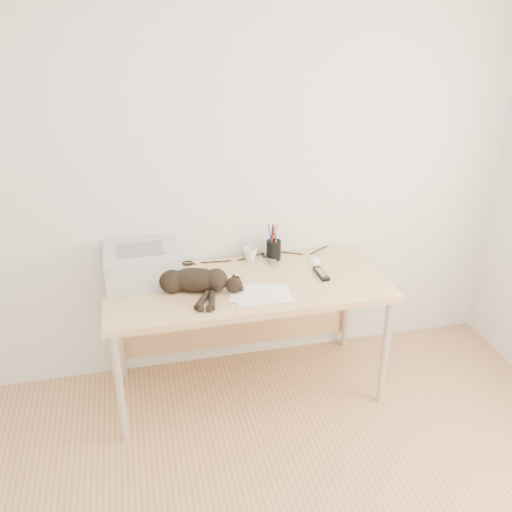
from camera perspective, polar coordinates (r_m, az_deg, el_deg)
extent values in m
plane|color=silver|center=(3.35, -2.28, 8.69)|extent=(3.50, 0.00, 3.50)
cube|color=tan|center=(3.25, -0.91, -2.97)|extent=(1.60, 0.70, 0.04)
cylinder|color=silver|center=(3.15, -13.46, -12.85)|extent=(0.04, 0.04, 0.70)
cylinder|color=silver|center=(3.42, 12.78, -9.35)|extent=(0.04, 0.04, 0.70)
cylinder|color=silver|center=(3.64, -13.58, -7.07)|extent=(0.04, 0.04, 0.70)
cylinder|color=silver|center=(3.88, 9.11, -4.49)|extent=(0.04, 0.04, 0.70)
cube|color=tan|center=(3.69, -1.95, -4.95)|extent=(1.48, 0.02, 0.60)
cube|color=#A9A9AE|center=(3.29, -11.29, -0.89)|extent=(0.42, 0.36, 0.19)
cube|color=black|center=(3.29, -11.31, -0.74)|extent=(0.35, 0.02, 0.11)
cube|color=slate|center=(3.25, -11.44, 0.66)|extent=(0.25, 0.18, 0.01)
cube|color=white|center=(3.11, 0.72, -3.88)|extent=(0.31, 0.22, 0.00)
cube|color=white|center=(3.12, 0.10, -3.72)|extent=(0.34, 0.28, 0.00)
ellipsoid|color=black|center=(3.14, -6.05, -2.40)|extent=(0.35, 0.22, 0.13)
sphere|color=black|center=(3.16, -8.42, -2.47)|extent=(0.14, 0.14, 0.14)
ellipsoid|color=black|center=(3.11, -2.23, -2.91)|extent=(0.12, 0.11, 0.09)
cone|color=black|center=(3.13, -2.25, -2.00)|extent=(0.05, 0.05, 0.04)
cone|color=black|center=(3.13, -1.83, -2.14)|extent=(0.05, 0.05, 0.05)
cylinder|color=black|center=(3.05, -5.33, -4.33)|extent=(0.09, 0.19, 0.03)
cylinder|color=black|center=(3.04, -4.46, -4.36)|extent=(0.09, 0.19, 0.03)
cylinder|color=black|center=(3.25, -10.47, -2.77)|extent=(0.20, 0.08, 0.02)
imported|color=white|center=(3.48, -0.56, 0.20)|extent=(0.13, 0.13, 0.08)
cylinder|color=black|center=(3.49, 1.77, 0.60)|extent=(0.09, 0.09, 0.12)
cylinder|color=#990C0C|center=(3.45, 1.58, 1.84)|extent=(0.01, 0.01, 0.17)
cylinder|color=navy|center=(3.47, 1.96, 1.95)|extent=(0.01, 0.01, 0.17)
cylinder|color=black|center=(3.44, 1.85, 1.77)|extent=(0.01, 0.01, 0.17)
cube|color=slate|center=(3.49, 1.47, -0.29)|extent=(0.05, 0.17, 0.02)
cube|color=black|center=(3.34, 6.53, -1.77)|extent=(0.05, 0.17, 0.02)
ellipsoid|color=white|center=(3.49, 5.88, -0.30)|extent=(0.08, 0.12, 0.04)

